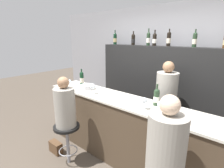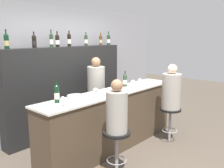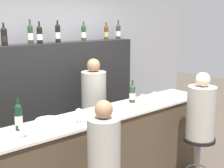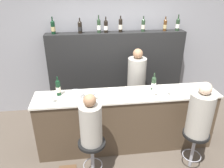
# 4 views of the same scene
# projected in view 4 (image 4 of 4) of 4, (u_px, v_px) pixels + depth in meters

# --- Properties ---
(ground_plane) EXTENTS (16.00, 16.00, 0.00)m
(ground_plane) POSITION_uv_depth(u_px,v_px,m) (128.00, 155.00, 3.78)
(ground_plane) COLOR #4C4238
(wall_back) EXTENTS (6.40, 0.05, 2.60)m
(wall_back) POSITION_uv_depth(u_px,v_px,m) (115.00, 52.00, 4.79)
(wall_back) COLOR gray
(wall_back) RESTS_ON ground_plane
(bar_counter) EXTENTS (3.03, 0.56, 1.05)m
(bar_counter) POSITION_uv_depth(u_px,v_px,m) (126.00, 121.00, 3.79)
(bar_counter) COLOR #473828
(bar_counter) RESTS_ON ground_plane
(back_bar_cabinet) EXTENTS (2.84, 0.28, 1.79)m
(back_bar_cabinet) POSITION_uv_depth(u_px,v_px,m) (116.00, 73.00, 4.76)
(back_bar_cabinet) COLOR black
(back_bar_cabinet) RESTS_ON ground_plane
(wine_bottle_counter_0) EXTENTS (0.08, 0.08, 0.32)m
(wine_bottle_counter_0) POSITION_uv_depth(u_px,v_px,m) (58.00, 88.00, 3.47)
(wine_bottle_counter_0) COLOR black
(wine_bottle_counter_0) RESTS_ON bar_counter
(wine_bottle_counter_1) EXTENTS (0.08, 0.08, 0.30)m
(wine_bottle_counter_1) POSITION_uv_depth(u_px,v_px,m) (154.00, 83.00, 3.66)
(wine_bottle_counter_1) COLOR #233823
(wine_bottle_counter_1) RESTS_ON bar_counter
(wine_bottle_backbar_0) EXTENTS (0.08, 0.08, 0.33)m
(wine_bottle_backbar_0) POSITION_uv_depth(u_px,v_px,m) (53.00, 27.00, 4.18)
(wine_bottle_backbar_0) COLOR black
(wine_bottle_backbar_0) RESTS_ON back_bar_cabinet
(wine_bottle_backbar_1) EXTENTS (0.08, 0.08, 0.29)m
(wine_bottle_backbar_1) POSITION_uv_depth(u_px,v_px,m) (80.00, 27.00, 4.24)
(wine_bottle_backbar_1) COLOR black
(wine_bottle_backbar_1) RESTS_ON back_bar_cabinet
(wine_bottle_backbar_2) EXTENTS (0.07, 0.07, 0.34)m
(wine_bottle_backbar_2) POSITION_uv_depth(u_px,v_px,m) (99.00, 26.00, 4.28)
(wine_bottle_backbar_2) COLOR #233823
(wine_bottle_backbar_2) RESTS_ON back_bar_cabinet
(wine_bottle_backbar_3) EXTENTS (0.08, 0.08, 0.31)m
(wine_bottle_backbar_3) POSITION_uv_depth(u_px,v_px,m) (106.00, 26.00, 4.30)
(wine_bottle_backbar_3) COLOR black
(wine_bottle_backbar_3) RESTS_ON back_bar_cabinet
(wine_bottle_backbar_4) EXTENTS (0.08, 0.08, 0.32)m
(wine_bottle_backbar_4) POSITION_uv_depth(u_px,v_px,m) (121.00, 25.00, 4.33)
(wine_bottle_backbar_4) COLOR black
(wine_bottle_backbar_4) RESTS_ON back_bar_cabinet
(wine_bottle_backbar_5) EXTENTS (0.07, 0.07, 0.30)m
(wine_bottle_backbar_5) POSITION_uv_depth(u_px,v_px,m) (143.00, 25.00, 4.38)
(wine_bottle_backbar_5) COLOR #233823
(wine_bottle_backbar_5) RESTS_ON back_bar_cabinet
(wine_bottle_backbar_6) EXTENTS (0.07, 0.07, 0.29)m
(wine_bottle_backbar_6) POSITION_uv_depth(u_px,v_px,m) (165.00, 25.00, 4.44)
(wine_bottle_backbar_6) COLOR #4C2D14
(wine_bottle_backbar_6) RESTS_ON back_bar_cabinet
(wine_bottle_backbar_7) EXTENTS (0.08, 0.08, 0.32)m
(wine_bottle_backbar_7) POSITION_uv_depth(u_px,v_px,m) (178.00, 24.00, 4.46)
(wine_bottle_backbar_7) COLOR #233823
(wine_bottle_backbar_7) RESTS_ON back_bar_cabinet
(wine_glass_0) EXTENTS (0.07, 0.07, 0.14)m
(wine_glass_0) POSITION_uv_depth(u_px,v_px,m) (52.00, 97.00, 3.27)
(wine_glass_0) COLOR silver
(wine_glass_0) RESTS_ON bar_counter
(wine_glass_1) EXTENTS (0.08, 0.08, 0.17)m
(wine_glass_1) POSITION_uv_depth(u_px,v_px,m) (94.00, 93.00, 3.33)
(wine_glass_1) COLOR silver
(wine_glass_1) RESTS_ON bar_counter
(wine_glass_2) EXTENTS (0.08, 0.08, 0.16)m
(wine_glass_2) POSITION_uv_depth(u_px,v_px,m) (155.00, 90.00, 3.44)
(wine_glass_2) COLOR silver
(wine_glass_2) RESTS_ON bar_counter
(wine_glass_3) EXTENTS (0.07, 0.07, 0.16)m
(wine_glass_3) POSITION_uv_depth(u_px,v_px,m) (168.00, 89.00, 3.47)
(wine_glass_3) COLOR silver
(wine_glass_3) RESTS_ON bar_counter
(metal_bowl) EXTENTS (0.25, 0.25, 0.08)m
(metal_bowl) POSITION_uv_depth(u_px,v_px,m) (76.00, 95.00, 3.46)
(metal_bowl) COLOR #B7B7BC
(metal_bowl) RESTS_ON bar_counter
(bar_stool_left) EXTENTS (0.40, 0.40, 0.66)m
(bar_stool_left) POSITION_uv_depth(u_px,v_px,m) (92.00, 149.00, 3.16)
(bar_stool_left) COLOR gray
(bar_stool_left) RESTS_ON ground_plane
(guest_seated_left) EXTENTS (0.31, 0.31, 0.77)m
(guest_seated_left) POSITION_uv_depth(u_px,v_px,m) (91.00, 123.00, 2.96)
(guest_seated_left) COLOR gray
(guest_seated_left) RESTS_ON bar_stool_left
(bar_stool_right) EXTENTS (0.40, 0.40, 0.66)m
(bar_stool_right) POSITION_uv_depth(u_px,v_px,m) (195.00, 140.00, 3.34)
(bar_stool_right) COLOR gray
(bar_stool_right) RESTS_ON ground_plane
(guest_seated_right) EXTENTS (0.35, 0.35, 0.84)m
(guest_seated_right) POSITION_uv_depth(u_px,v_px,m) (200.00, 113.00, 3.13)
(guest_seated_right) COLOR gray
(guest_seated_right) RESTS_ON bar_stool_right
(bartender) EXTENTS (0.36, 0.36, 1.58)m
(bartender) POSITION_uv_depth(u_px,v_px,m) (136.00, 90.00, 4.42)
(bartender) COLOR gray
(bartender) RESTS_ON ground_plane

